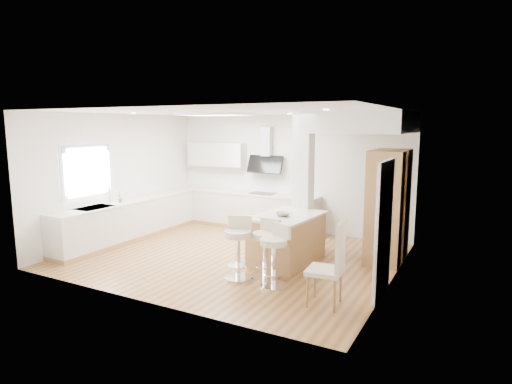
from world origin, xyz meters
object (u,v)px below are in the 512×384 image
Objects in this scene: peninsula at (287,238)px; bar_stool_b at (266,246)px; bar_stool_c at (275,252)px; dining_chair at (333,261)px; bar_stool_a at (238,244)px.

peninsula is 0.93m from bar_stool_b.
peninsula is 1.24m from bar_stool_c.
peninsula is 1.28× the size of dining_chair.
bar_stool_b is 1.46m from dining_chair.
peninsula is 1.59× the size of bar_stool_b.
dining_chair is at bearing -41.94° from peninsula.
bar_stool_b is (0.40, 0.23, -0.03)m from bar_stool_a.
dining_chair is at bearing -15.57° from bar_stool_b.
bar_stool_a is at bearing -159.70° from bar_stool_c.
dining_chair reaches higher than bar_stool_c.
peninsula is 1.52× the size of bar_stool_a.
dining_chair is (1.37, -1.50, 0.20)m from peninsula.
bar_stool_a is 1.78m from dining_chair.
bar_stool_a is (-0.37, -1.15, 0.13)m from peninsula.
bar_stool_c is at bearing -69.29° from peninsula.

